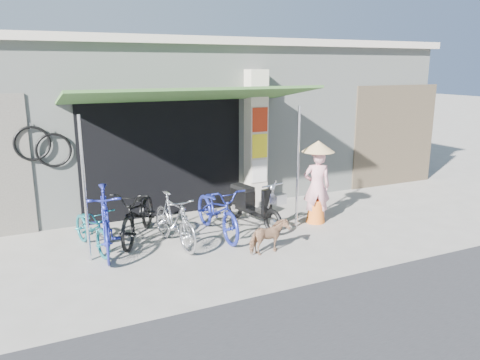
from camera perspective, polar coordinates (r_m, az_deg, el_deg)
name	(u,v)px	position (r m, az deg, el deg)	size (l,w,h in m)	color
ground	(275,247)	(8.26, 4.24, -8.12)	(80.00, 80.00, 0.00)	gray
bicycle_shop	(180,115)	(12.42, -7.27, 7.90)	(12.30, 5.30, 3.66)	#A3A9A1
shop_pillar	(255,139)	(10.35, 1.88, 4.99)	(0.42, 0.44, 3.00)	beige
awning	(191,97)	(8.80, -5.98, 10.04)	(4.60, 1.88, 2.72)	#365F2A
neighbour_right	(395,136)	(12.89, 18.34, 5.14)	(2.60, 0.06, 2.60)	brown
bike_teal	(92,228)	(8.36, -17.60, -5.61)	(0.52, 1.49, 0.78)	#196B71
bike_blue	(105,221)	(8.14, -16.11, -4.80)	(0.52, 1.85, 1.11)	navy
bike_black	(139,213)	(8.64, -12.26, -3.96)	(0.65, 1.86, 0.98)	black
bike_silver	(174,220)	(8.22, -8.01, -4.86)	(0.44, 1.55, 0.93)	#AEAEB3
bike_navy	(217,210)	(8.65, -2.77, -3.70)	(0.64, 1.83, 0.96)	navy
street_dog	(269,237)	(7.87, 3.55, -6.96)	(0.31, 0.69, 0.58)	#988650
moped	(251,204)	(9.16, 1.40, -2.97)	(0.60, 1.68, 0.96)	black
nun	(317,182)	(9.38, 9.36, -0.27)	(0.64, 0.64, 1.66)	pink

